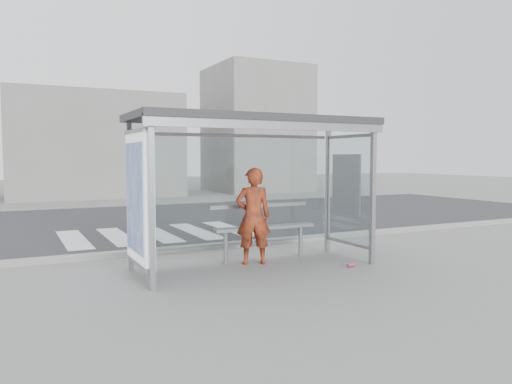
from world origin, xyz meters
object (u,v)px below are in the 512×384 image
at_px(person, 253,216).
at_px(soda_can, 351,265).
at_px(bus_shelter, 234,154).
at_px(bench, 264,227).

bearing_deg(person, soda_can, 160.58).
bearing_deg(soda_can, bus_shelter, 156.62).
bearing_deg(bus_shelter, soda_can, -23.38).
xyz_separation_m(bus_shelter, soda_can, (1.87, -0.81, -1.95)).
xyz_separation_m(bench, soda_can, (1.07, -1.24, -0.58)).
distance_m(bench, soda_can, 1.74).
bearing_deg(soda_can, person, 144.12).
height_order(bus_shelter, bench, bus_shelter).
relative_size(person, soda_can, 12.98).
distance_m(bus_shelter, person, 1.23).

